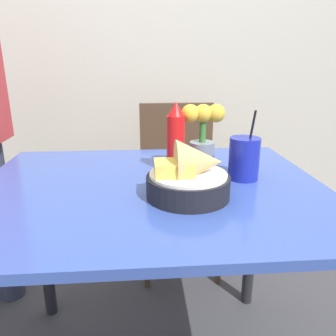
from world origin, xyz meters
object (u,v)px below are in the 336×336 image
object	(u,v)px
chair_far_window	(178,171)
flower_vase	(202,135)
food_basket	(191,176)
ketchup_bottle	(176,139)
drink_cup	(244,160)

from	to	relation	value
chair_far_window	flower_vase	xyz separation A→B (m)	(0.01, -0.63, 0.34)
food_basket	ketchup_bottle	world-z (taller)	ketchup_bottle
chair_far_window	food_basket	size ratio (longest dim) A/B	3.92
ketchup_bottle	drink_cup	bearing A→B (deg)	-21.41
chair_far_window	flower_vase	bearing A→B (deg)	-89.05
food_basket	chair_far_window	bearing A→B (deg)	85.91
food_basket	flower_vase	size ratio (longest dim) A/B	1.03
ketchup_bottle	flower_vase	world-z (taller)	ketchup_bottle
drink_cup	flower_vase	world-z (taller)	flower_vase
ketchup_bottle	flower_vase	bearing A→B (deg)	18.31
chair_far_window	food_basket	xyz separation A→B (m)	(-0.06, -0.87, 0.28)
food_basket	drink_cup	distance (m)	0.22
food_basket	flower_vase	xyz separation A→B (m)	(0.07, 0.24, 0.06)
drink_cup	flower_vase	bearing A→B (deg)	135.21
drink_cup	flower_vase	xyz separation A→B (m)	(-0.11, 0.11, 0.06)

